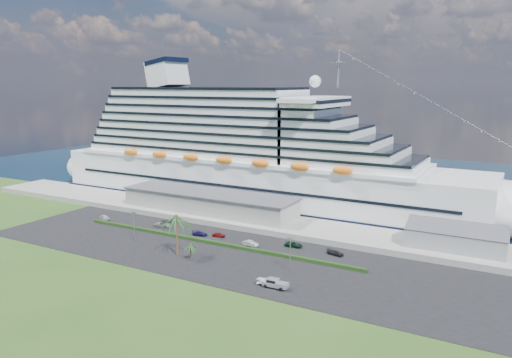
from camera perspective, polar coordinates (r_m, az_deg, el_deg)
The scene contains 22 objects.
ground at distance 121.90m, azimuth -6.41°, elevation -10.04°, with size 420.00×420.00×0.00m, color #294A18.
asphalt_lot at distance 130.40m, azimuth -3.57°, elevation -8.54°, with size 140.00×38.00×0.12m, color black.
wharf at distance 154.13m, azimuth 2.28°, elevation -5.12°, with size 240.00×20.00×1.80m, color gray.
water at distance 236.06m, azimuth 12.24°, elevation 0.06°, with size 420.00×160.00×0.02m, color black.
cruise_ship at distance 181.46m, azimuth -0.31°, elevation 2.44°, with size 191.00×38.00×54.00m.
terminal_building at distance 165.51m, azimuth -5.45°, elevation -2.57°, with size 61.00×15.00×6.30m.
port_shed at distance 138.63m, azimuth 21.95°, elevation -6.26°, with size 24.00×12.31×7.37m.
hedge at distance 138.39m, azimuth -5.26°, elevation -7.18°, with size 88.00×1.10×0.90m, color black.
lamp_post_left at distance 143.15m, azimuth -13.77°, elevation -4.85°, with size 1.60×0.35×8.27m.
lamp_post_right at distance 116.99m, azimuth 3.94°, elevation -8.12°, with size 1.60×0.35×8.27m.
palm_tall at distance 127.81m, azimuth -9.12°, elevation -4.77°, with size 8.82×8.82×11.13m.
palm_short at distance 125.08m, azimuth -7.47°, elevation -7.73°, with size 3.53×3.53×4.56m.
parked_car_0 at distance 168.23m, azimuth -16.93°, elevation -4.23°, with size 1.79×4.45×1.52m, color silver.
parked_car_1 at distance 158.04m, azimuth -10.27°, elevation -4.93°, with size 1.38×3.97×1.31m, color black.
parked_car_2 at distance 155.62m, azimuth -10.59°, elevation -5.15°, with size 2.56×5.54×1.54m, color #909398.
parked_car_3 at distance 145.55m, azimuth -6.44°, elevation -6.21°, with size 1.80×4.44×1.29m, color #191449.
parked_car_4 at distance 143.86m, azimuth -4.29°, elevation -6.38°, with size 1.51×3.74×1.28m, color maroon.
parked_car_5 at distance 135.75m, azimuth -0.66°, elevation -7.37°, with size 1.57×4.51×1.49m, color #B5BABD.
parked_car_6 at distance 135.43m, azimuth 4.32°, elevation -7.48°, with size 2.21×4.79×1.33m, color black.
parked_car_7 at distance 130.51m, azimuth 9.05°, elevation -8.32°, with size 1.82×4.47×1.30m, color black.
pickup_truck at distance 109.34m, azimuth 2.22°, elevation -11.81°, with size 5.78×2.34×2.01m.
boat_trailer at distance 110.26m, azimuth 1.30°, elevation -11.61°, with size 5.79×3.75×1.66m.
Camera 1 is at (66.89, -92.18, 43.44)m, focal length 35.00 mm.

